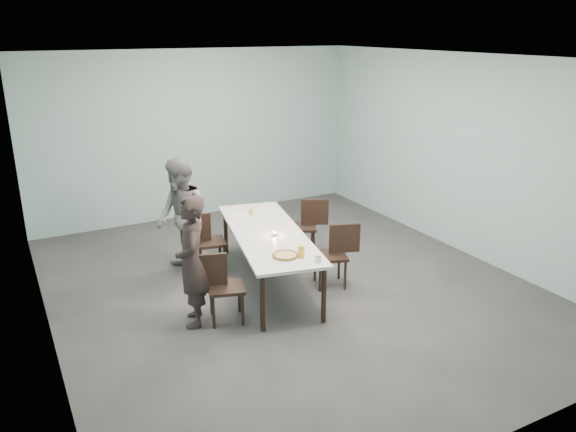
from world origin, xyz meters
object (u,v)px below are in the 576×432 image
diner_near (192,262)px  beer_glass (301,252)px  chair_far_right (307,223)px  side_plate (286,243)px  table (268,236)px  chair_near_right (336,250)px  water_tumbler (318,258)px  chair_far_left (204,238)px  diner_far (181,218)px  pizza (285,255)px  amber_tumbler (251,212)px  tealight (274,234)px  chair_near_left (219,283)px

diner_near → beer_glass: size_ratio=10.47×
chair_far_right → side_plate: (-0.99, -1.17, 0.25)m
table → diner_near: (-1.24, -0.56, 0.09)m
chair_near_right → water_tumbler: 1.04m
chair_far_left → chair_near_right: bearing=-32.5°
diner_near → beer_glass: diner_near is taller
chair_near_right → diner_far: (-1.72, 1.29, 0.34)m
pizza → water_tumbler: water_tumbler is taller
pizza → water_tumbler: size_ratio=3.78×
diner_far → chair_far_left: bearing=86.2°
beer_glass → amber_tumbler: size_ratio=1.88×
diner_far → pizza: diner_far is taller
chair_far_left → pizza: bearing=-66.0°
table → amber_tumbler: bearing=82.6°
table → pizza: pizza is taller
table → water_tumbler: (0.07, -1.17, 0.10)m
chair_far_right → pizza: chair_far_right is taller
chair_far_left → beer_glass: size_ratio=5.80×
chair_far_left → tealight: (0.63, -0.96, 0.27)m
pizza → amber_tumbler: bearing=79.8°
table → beer_glass: bearing=-92.3°
diner_near → chair_near_left: bearing=86.6°
chair_near_left → chair_far_right: bearing=50.9°
table → water_tumbler: bearing=-86.3°
diner_far → beer_glass: (0.89, -1.80, -0.02)m
chair_near_left → pizza: chair_near_left is taller
side_plate → beer_glass: 0.51m
chair_near_left → table: bearing=50.8°
chair_near_right → diner_far: size_ratio=0.52×
chair_near_left → chair_near_right: size_ratio=1.00×
chair_near_left → tealight: (0.98, 0.51, 0.27)m
chair_far_right → diner_far: size_ratio=0.52×
chair_near_right → water_tumbler: size_ratio=9.67×
chair_far_left → water_tumbler: 2.11m
diner_near → pizza: size_ratio=4.62×
tealight → amber_tumbler: size_ratio=0.70×
chair_far_left → amber_tumbler: size_ratio=10.88×
water_tumbler → chair_near_left: bearing=153.8°
amber_tumbler → diner_near: bearing=-135.5°
table → diner_near: diner_near is taller
chair_near_left → beer_glass: size_ratio=5.80×
diner_far → pizza: bearing=23.6°
water_tumbler → tealight: size_ratio=1.61×
chair_far_left → tealight: 1.18m
side_plate → water_tumbler: 0.70m
chair_near_left → side_plate: size_ratio=4.83×
table → pizza: 0.89m
side_plate → tealight: 0.32m
table → beer_glass: 0.99m
chair_far_right → side_plate: chair_far_right is taller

